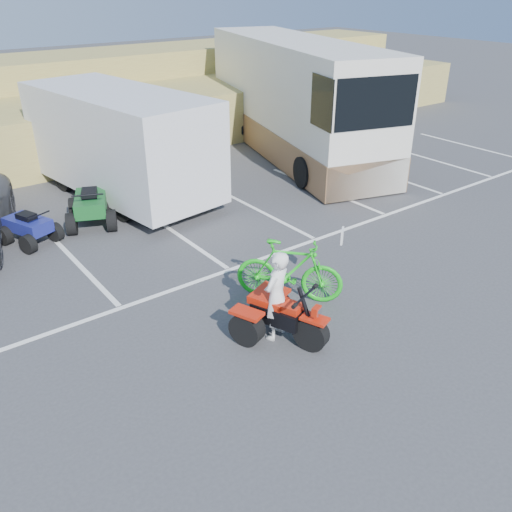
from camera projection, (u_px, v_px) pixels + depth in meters
ground at (298, 316)px, 10.81m from camera, size 100.00×100.00×0.00m
parking_stripes at (221, 236)px, 14.16m from camera, size 28.00×5.16×0.01m
grass_embankment at (40, 109)px, 21.15m from camera, size 40.00×8.50×3.10m
red_trike_atv at (282, 338)px, 10.16m from camera, size 1.80×2.05×1.11m
rider at (276, 296)px, 9.83m from camera, size 0.75×0.62×1.76m
green_dirt_bike at (289, 270)px, 11.12m from camera, size 1.93×2.09×1.34m
cargo_trailer at (120, 141)px, 16.05m from camera, size 3.60×7.06×3.15m
rv_motorhome at (294, 105)px, 20.29m from camera, size 5.89×11.48×4.01m
quad_atv_blue at (32, 242)px, 13.81m from camera, size 1.45×1.65×0.89m
quad_atv_green at (94, 224)px, 14.84m from camera, size 1.84×2.06×1.11m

